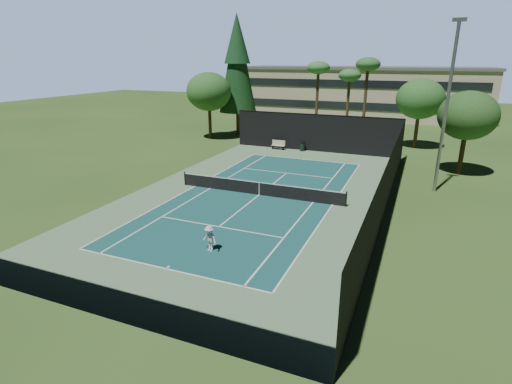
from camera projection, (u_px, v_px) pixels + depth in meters
ground at (259, 195)px, 29.62m from camera, size 160.00×160.00×0.00m
apron_slab at (259, 195)px, 29.61m from camera, size 18.00×32.00×0.01m
court_surface at (259, 195)px, 29.61m from camera, size 10.97×23.77×0.01m
court_lines at (259, 195)px, 29.61m from camera, size 11.07×23.87×0.01m
tennis_net at (259, 188)px, 29.44m from camera, size 12.90×0.10×1.10m
fence at (260, 169)px, 29.03m from camera, size 18.04×32.05×4.03m
player at (210, 238)px, 20.84m from camera, size 1.02×0.76×1.42m
tennis_ball_a at (114, 259)px, 20.10m from camera, size 0.08×0.08×0.08m
tennis_ball_b at (223, 187)px, 31.44m from camera, size 0.07×0.07×0.07m
tennis_ball_c at (275, 188)px, 31.05m from camera, size 0.06×0.06×0.06m
tennis_ball_d at (223, 168)px, 36.67m from camera, size 0.07×0.07×0.07m
park_bench at (278, 145)px, 44.28m from camera, size 1.50×0.45×1.02m
trash_bin at (302, 147)px, 43.53m from camera, size 0.56×0.56×0.95m
pine_tree at (237, 59)px, 50.20m from camera, size 4.80×4.80×15.00m
palm_a at (318, 71)px, 48.73m from camera, size 2.80×2.80×9.32m
palm_b at (350, 78)px, 49.47m from camera, size 2.80×2.80×8.42m
palm_c at (368, 68)px, 45.54m from camera, size 2.80×2.80×9.77m
decid_tree_a at (420, 99)px, 43.48m from camera, size 5.12×5.12×7.62m
decid_tree_b at (468, 116)px, 33.38m from camera, size 4.80×4.80×7.14m
decid_tree_c at (209, 92)px, 48.64m from camera, size 5.44×5.44×8.09m
campus_building at (360, 92)px, 68.50m from camera, size 40.50×12.50×8.30m
light_pole at (447, 105)px, 28.43m from camera, size 0.90×0.25×12.22m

